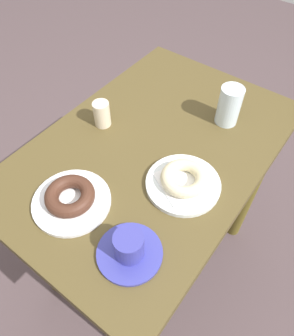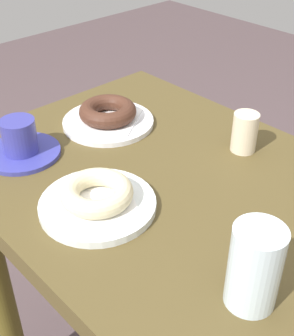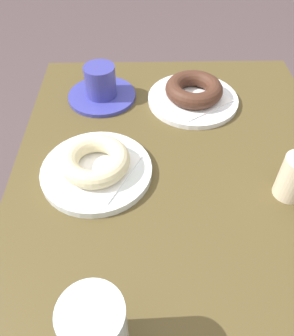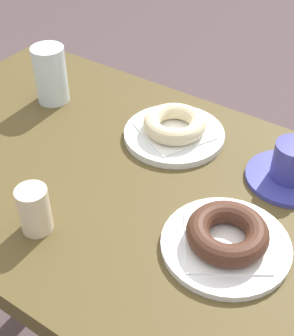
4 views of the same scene
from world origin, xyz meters
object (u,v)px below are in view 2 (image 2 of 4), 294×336
object	(u,v)px
donut_sugar_ring	(97,193)
coffee_cup	(20,142)
plate_chocolate_ring	(108,122)
donut_chocolate_ring	(108,111)
water_glass	(255,267)
plate_sugar_ring	(98,205)
sugar_jar	(245,132)

from	to	relation	value
donut_sugar_ring	coffee_cup	size ratio (longest dim) A/B	0.81
plate_chocolate_ring	coffee_cup	distance (m)	0.21
coffee_cup	donut_chocolate_ring	bearing A→B (deg)	84.67
donut_chocolate_ring	water_glass	world-z (taller)	water_glass
plate_sugar_ring	sugar_jar	distance (m)	0.34
plate_sugar_ring	coffee_cup	size ratio (longest dim) A/B	1.31
plate_chocolate_ring	water_glass	distance (m)	0.54
plate_chocolate_ring	coffee_cup	xyz separation A→B (m)	(-0.02, -0.20, 0.02)
plate_chocolate_ring	sugar_jar	xyz separation A→B (m)	(0.27, 0.13, 0.03)
water_glass	coffee_cup	distance (m)	0.53
plate_sugar_ring	donut_chocolate_ring	xyz separation A→B (m)	(-0.22, 0.20, 0.03)
plate_chocolate_ring	coffee_cup	size ratio (longest dim) A/B	1.32
plate_chocolate_ring	sugar_jar	world-z (taller)	sugar_jar
plate_sugar_ring	donut_sugar_ring	size ratio (longest dim) A/B	1.62
plate_sugar_ring	sugar_jar	xyz separation A→B (m)	(0.05, 0.33, 0.03)
plate_sugar_ring	plate_chocolate_ring	size ratio (longest dim) A/B	0.99
donut_sugar_ring	donut_chocolate_ring	world-z (taller)	same
plate_chocolate_ring	water_glass	size ratio (longest dim) A/B	1.62
plate_chocolate_ring	sugar_jar	size ratio (longest dim) A/B	2.48
donut_chocolate_ring	coffee_cup	xyz separation A→B (m)	(-0.02, -0.20, -0.00)
donut_sugar_ring	sugar_jar	world-z (taller)	sugar_jar
coffee_cup	plate_sugar_ring	bearing A→B (deg)	1.78
donut_sugar_ring	plate_chocolate_ring	bearing A→B (deg)	137.59
water_glass	coffee_cup	xyz separation A→B (m)	(-0.53, -0.04, -0.03)
plate_chocolate_ring	donut_sugar_ring	bearing A→B (deg)	-42.41
plate_chocolate_ring	water_glass	world-z (taller)	water_glass
donut_chocolate_ring	coffee_cup	size ratio (longest dim) A/B	0.83
donut_chocolate_ring	sugar_jar	distance (m)	0.30
plate_chocolate_ring	donut_chocolate_ring	xyz separation A→B (m)	(0.00, 0.00, 0.03)
plate_sugar_ring	water_glass	distance (m)	0.30
plate_chocolate_ring	donut_chocolate_ring	bearing A→B (deg)	90.00
donut_chocolate_ring	water_glass	bearing A→B (deg)	-18.20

